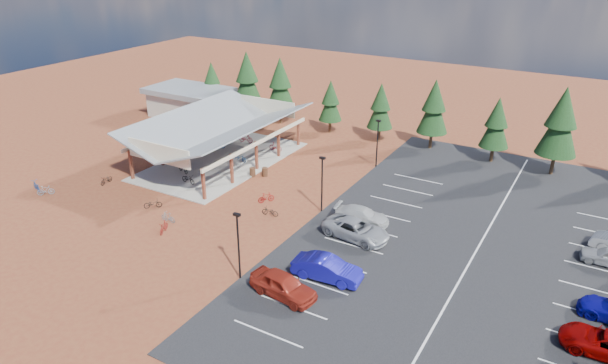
{
  "coord_description": "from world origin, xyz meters",
  "views": [
    {
      "loc": [
        25.14,
        -35.51,
        21.78
      ],
      "look_at": [
        3.22,
        1.97,
        2.44
      ],
      "focal_mm": 32.0,
      "sensor_mm": 36.0,
      "label": 1
    }
  ],
  "objects_px": {
    "bike_pavilion": "(220,128)",
    "car_2": "(356,229)",
    "car_3": "(362,215)",
    "bike_16": "(270,211)",
    "car_0": "(283,285)",
    "bike_12": "(153,204)",
    "bike_1": "(175,162)",
    "bike_4": "(188,179)",
    "bike_8": "(106,180)",
    "car_1": "(327,269)",
    "bike_0": "(183,168)",
    "bike_6": "(240,157)",
    "outbuilding": "(190,102)",
    "car_6": "(606,343)",
    "lamp_post_1": "(322,180)",
    "trash_bin_0": "(253,172)",
    "bike_13": "(168,217)",
    "bike_9": "(46,190)",
    "lamp_post_0": "(238,241)",
    "bike_3": "(246,138)",
    "bike_11": "(164,227)",
    "bike_10": "(36,186)",
    "bike_15": "(266,197)",
    "lamp_post_2": "(377,140)",
    "trash_bin_1": "(265,172)",
    "bike_2": "(219,144)",
    "bike_5": "(234,162)"
  },
  "relations": [
    {
      "from": "bike_6",
      "to": "bike_8",
      "type": "relative_size",
      "value": 1.1
    },
    {
      "from": "bike_pavilion",
      "to": "bike_0",
      "type": "distance_m",
      "value": 5.83
    },
    {
      "from": "bike_11",
      "to": "car_2",
      "type": "bearing_deg",
      "value": 5.06
    },
    {
      "from": "lamp_post_2",
      "to": "bike_pavilion",
      "type": "bearing_deg",
      "value": -154.98
    },
    {
      "from": "outbuilding",
      "to": "bike_4",
      "type": "xyz_separation_m",
      "value": [
        14.95,
        -17.46,
        -1.47
      ]
    },
    {
      "from": "bike_15",
      "to": "car_0",
      "type": "relative_size",
      "value": 0.32
    },
    {
      "from": "car_2",
      "to": "car_3",
      "type": "distance_m",
      "value": 2.71
    },
    {
      "from": "trash_bin_0",
      "to": "bike_1",
      "type": "height_order",
      "value": "bike_1"
    },
    {
      "from": "bike_pavilion",
      "to": "outbuilding",
      "type": "xyz_separation_m",
      "value": [
        -14.0,
        11.0,
        -1.8
      ]
    },
    {
      "from": "bike_3",
      "to": "bike_6",
      "type": "distance_m",
      "value": 5.95
    },
    {
      "from": "lamp_post_2",
      "to": "bike_1",
      "type": "xyz_separation_m",
      "value": [
        -18.34,
        -10.7,
        -2.43
      ]
    },
    {
      "from": "bike_12",
      "to": "car_3",
      "type": "distance_m",
      "value": 18.57
    },
    {
      "from": "bike_pavilion",
      "to": "bike_9",
      "type": "relative_size",
      "value": 12.58
    },
    {
      "from": "bike_4",
      "to": "bike_16",
      "type": "distance_m",
      "value": 10.71
    },
    {
      "from": "bike_6",
      "to": "bike_12",
      "type": "bearing_deg",
      "value": -171.07
    },
    {
      "from": "bike_3",
      "to": "bike_15",
      "type": "distance_m",
      "value": 16.12
    },
    {
      "from": "lamp_post_1",
      "to": "bike_16",
      "type": "height_order",
      "value": "lamp_post_1"
    },
    {
      "from": "bike_4",
      "to": "car_6",
      "type": "bearing_deg",
      "value": -91.83
    },
    {
      "from": "bike_9",
      "to": "car_1",
      "type": "height_order",
      "value": "car_1"
    },
    {
      "from": "bike_1",
      "to": "bike_4",
      "type": "distance_m",
      "value": 5.11
    },
    {
      "from": "outbuilding",
      "to": "car_2",
      "type": "relative_size",
      "value": 2.01
    },
    {
      "from": "lamp_post_0",
      "to": "bike_8",
      "type": "bearing_deg",
      "value": 162.64
    },
    {
      "from": "bike_16",
      "to": "car_0",
      "type": "bearing_deg",
      "value": 31.44
    },
    {
      "from": "bike_8",
      "to": "car_1",
      "type": "height_order",
      "value": "car_1"
    },
    {
      "from": "car_1",
      "to": "car_2",
      "type": "xyz_separation_m",
      "value": [
        -0.7,
        6.23,
        -0.06
      ]
    },
    {
      "from": "car_1",
      "to": "car_6",
      "type": "bearing_deg",
      "value": -90.8
    },
    {
      "from": "car_0",
      "to": "car_1",
      "type": "height_order",
      "value": "car_0"
    },
    {
      "from": "bike_13",
      "to": "car_3",
      "type": "xyz_separation_m",
      "value": [
        14.21,
        8.14,
        0.26
      ]
    },
    {
      "from": "bike_12",
      "to": "car_2",
      "type": "bearing_deg",
      "value": -121.02
    },
    {
      "from": "bike_16",
      "to": "trash_bin_1",
      "type": "bearing_deg",
      "value": -149.55
    },
    {
      "from": "lamp_post_0",
      "to": "bike_pavilion",
      "type": "bearing_deg",
      "value": 131.42
    },
    {
      "from": "car_3",
      "to": "outbuilding",
      "type": "bearing_deg",
      "value": 57.56
    },
    {
      "from": "bike_9",
      "to": "car_2",
      "type": "distance_m",
      "value": 29.51
    },
    {
      "from": "bike_2",
      "to": "bike_12",
      "type": "distance_m",
      "value": 15.69
    },
    {
      "from": "trash_bin_0",
      "to": "bike_2",
      "type": "relative_size",
      "value": 0.51
    },
    {
      "from": "bike_6",
      "to": "bike_12",
      "type": "height_order",
      "value": "bike_6"
    },
    {
      "from": "bike_1",
      "to": "bike_9",
      "type": "bearing_deg",
      "value": 168.77
    },
    {
      "from": "bike_13",
      "to": "bike_pavilion",
      "type": "bearing_deg",
      "value": -161.31
    },
    {
      "from": "bike_5",
      "to": "car_0",
      "type": "bearing_deg",
      "value": -143.2
    },
    {
      "from": "lamp_post_0",
      "to": "bike_10",
      "type": "bearing_deg",
      "value": 175.29
    },
    {
      "from": "lamp_post_1",
      "to": "car_0",
      "type": "xyz_separation_m",
      "value": [
        3.76,
        -12.25,
        -2.11
      ]
    },
    {
      "from": "trash_bin_0",
      "to": "bike_13",
      "type": "relative_size",
      "value": 0.6
    },
    {
      "from": "bike_11",
      "to": "car_1",
      "type": "xyz_separation_m",
      "value": [
        14.66,
        0.78,
        0.38
      ]
    },
    {
      "from": "bike_8",
      "to": "bike_10",
      "type": "bearing_deg",
      "value": -143.08
    },
    {
      "from": "outbuilding",
      "to": "car_3",
      "type": "distance_m",
      "value": 36.71
    },
    {
      "from": "bike_0",
      "to": "bike_6",
      "type": "xyz_separation_m",
      "value": [
        3.21,
        5.45,
        -0.02
      ]
    },
    {
      "from": "bike_5",
      "to": "lamp_post_2",
      "type": "bearing_deg",
      "value": -67.1
    },
    {
      "from": "bike_4",
      "to": "car_1",
      "type": "height_order",
      "value": "car_1"
    },
    {
      "from": "bike_pavilion",
      "to": "car_2",
      "type": "relative_size",
      "value": 3.54
    },
    {
      "from": "bike_3",
      "to": "car_1",
      "type": "bearing_deg",
      "value": -141.25
    }
  ]
}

